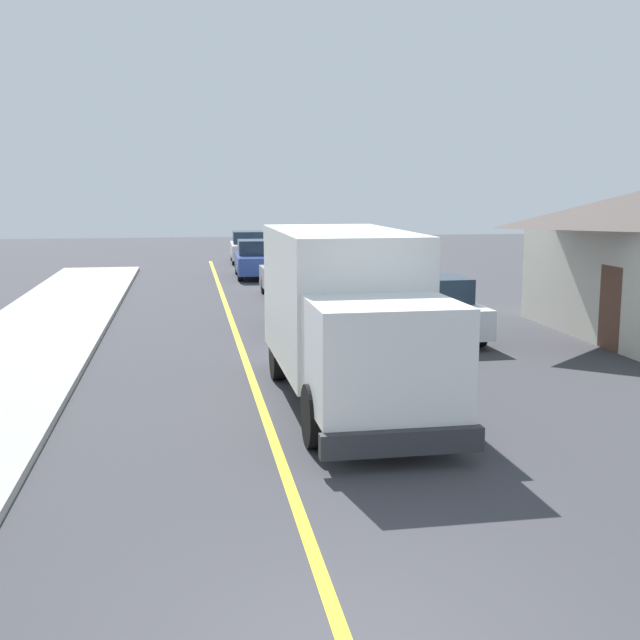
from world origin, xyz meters
TOP-DOWN VIEW (x-y plane):
  - centre_line_yellow at (0.00, 10.00)m, footprint 0.16×56.00m
  - box_truck at (1.63, 8.24)m, footprint 2.47×7.20m
  - parked_car_near at (2.38, 15.81)m, footprint 1.96×4.46m
  - parked_car_mid at (2.43, 22.65)m, footprint 1.88×4.43m
  - parked_car_far at (1.81, 29.72)m, footprint 1.90×4.44m
  - parked_car_furthest at (2.00, 37.07)m, footprint 1.93×4.45m
  - parked_van_across at (5.20, 14.21)m, footprint 1.91×4.45m

SIDE VIEW (x-z plane):
  - centre_line_yellow at x=0.00m, z-range 0.00..0.01m
  - parked_car_near at x=2.38m, z-range -0.04..1.63m
  - parked_car_mid at x=2.43m, z-range -0.04..1.63m
  - parked_car_far at x=1.81m, z-range -0.04..1.63m
  - parked_car_furthest at x=2.00m, z-range -0.04..1.63m
  - parked_van_across at x=5.20m, z-range -0.04..1.63m
  - box_truck at x=1.63m, z-range 0.17..3.37m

